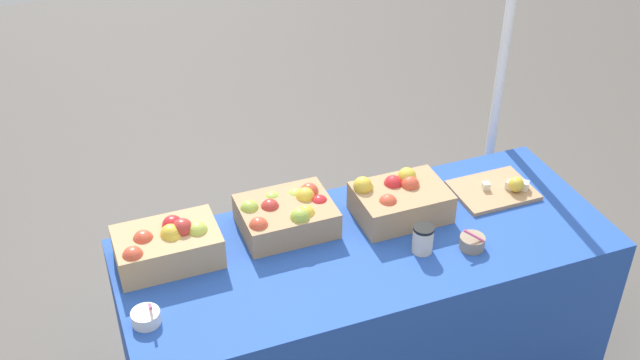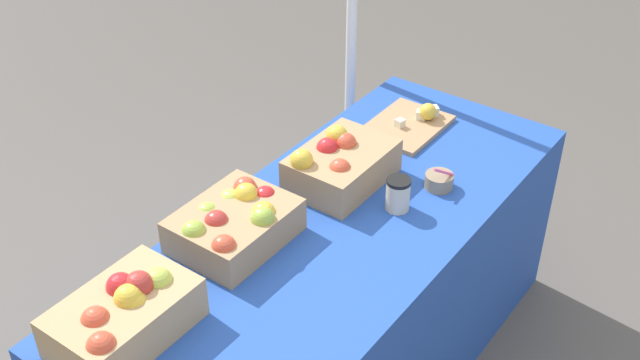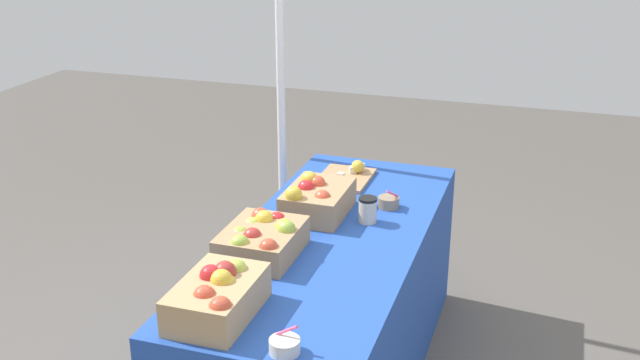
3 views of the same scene
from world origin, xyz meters
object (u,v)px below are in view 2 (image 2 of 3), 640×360
at_px(sample_bowl_mid, 439,181).
at_px(coffee_cup, 398,194).
at_px(apple_crate_right, 339,164).
at_px(cutting_board_front, 410,123).
at_px(apple_crate_left, 125,314).
at_px(apple_crate_middle, 235,222).

bearing_deg(sample_bowl_mid, coffee_cup, 164.66).
xyz_separation_m(apple_crate_right, sample_bowl_mid, (0.17, -0.29, -0.05)).
bearing_deg(coffee_cup, apple_crate_right, 87.05).
distance_m(apple_crate_right, cutting_board_front, 0.46).
height_order(apple_crate_left, apple_crate_right, apple_crate_right).
height_order(apple_crate_left, apple_crate_middle, apple_crate_left).
height_order(apple_crate_middle, cutting_board_front, apple_crate_middle).
bearing_deg(apple_crate_left, sample_bowl_mid, -17.12).
bearing_deg(apple_crate_left, apple_crate_middle, 3.98).
height_order(apple_crate_right, coffee_cup, apple_crate_right).
height_order(apple_crate_right, cutting_board_front, apple_crate_right).
bearing_deg(coffee_cup, apple_crate_middle, 143.53).
relative_size(apple_crate_middle, apple_crate_right, 0.99).
relative_size(apple_crate_middle, coffee_cup, 3.16).
bearing_deg(apple_crate_right, coffee_cup, -92.95).
bearing_deg(apple_crate_left, coffee_cup, -17.48).
relative_size(sample_bowl_mid, coffee_cup, 0.87).
xyz_separation_m(cutting_board_front, coffee_cup, (-0.47, -0.23, 0.04)).
xyz_separation_m(sample_bowl_mid, coffee_cup, (-0.18, 0.05, 0.03)).
bearing_deg(apple_crate_right, apple_crate_left, 177.23).
xyz_separation_m(apple_crate_left, coffee_cup, (0.90, -0.28, -0.02)).
distance_m(apple_crate_middle, sample_bowl_mid, 0.71).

